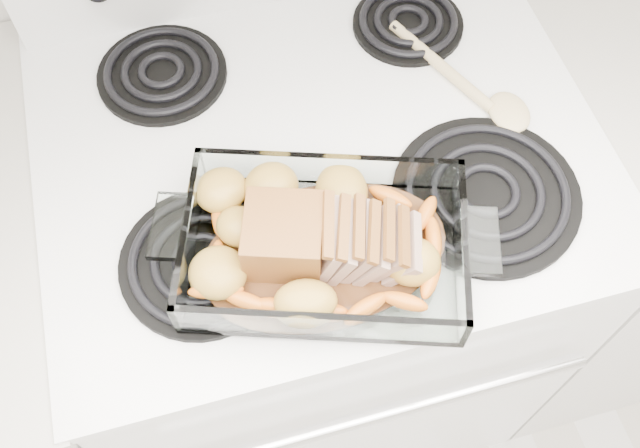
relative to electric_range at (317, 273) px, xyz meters
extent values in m
cube|color=white|center=(0.00, 0.00, -0.02)|extent=(0.76, 0.65, 0.92)
cube|color=black|center=(0.00, -0.32, -0.03)|extent=(0.65, 0.02, 0.55)
cylinder|color=silver|center=(0.00, -0.36, 0.26)|extent=(0.61, 0.02, 0.02)
cube|color=white|center=(0.00, 0.00, 0.44)|extent=(0.78, 0.67, 0.02)
cylinder|color=black|center=(-0.19, -0.16, 0.46)|extent=(0.21, 0.21, 0.01)
cylinder|color=black|center=(0.19, -0.16, 0.46)|extent=(0.25, 0.25, 0.01)
cylinder|color=black|center=(-0.19, 0.16, 0.46)|extent=(0.19, 0.19, 0.01)
cylinder|color=black|center=(0.19, 0.16, 0.46)|extent=(0.17, 0.17, 0.01)
cube|color=silver|center=(0.66, 0.00, -0.03)|extent=(0.55, 0.65, 0.90)
cube|color=white|center=(-0.04, -0.20, 0.47)|extent=(0.34, 0.22, 0.01)
cube|color=white|center=(-0.04, -0.30, 0.50)|extent=(0.34, 0.01, 0.06)
cube|color=white|center=(-0.04, -0.09, 0.50)|extent=(0.34, 0.01, 0.06)
cube|color=white|center=(-0.21, -0.20, 0.50)|extent=(0.01, 0.22, 0.06)
cube|color=white|center=(0.12, -0.20, 0.50)|extent=(0.01, 0.22, 0.06)
cylinder|color=#492A14|center=(-0.04, -0.20, 0.47)|extent=(0.20, 0.20, 0.00)
cube|color=brown|center=(-0.09, -0.20, 0.51)|extent=(0.09, 0.09, 0.08)
cube|color=tan|center=(-0.04, -0.20, 0.51)|extent=(0.03, 0.09, 0.07)
cube|color=tan|center=(-0.02, -0.20, 0.50)|extent=(0.04, 0.09, 0.07)
cube|color=tan|center=(0.00, -0.20, 0.50)|extent=(0.04, 0.08, 0.06)
cube|color=tan|center=(0.02, -0.20, 0.50)|extent=(0.04, 0.08, 0.06)
cube|color=tan|center=(0.03, -0.20, 0.50)|extent=(0.04, 0.08, 0.06)
cube|color=tan|center=(0.05, -0.20, 0.50)|extent=(0.05, 0.08, 0.05)
ellipsoid|color=orange|center=(-0.20, -0.28, 0.48)|extent=(0.06, 0.02, 0.02)
ellipsoid|color=orange|center=(0.08, -0.28, 0.48)|extent=(0.06, 0.02, 0.02)
ellipsoid|color=orange|center=(0.12, -0.17, 0.48)|extent=(0.06, 0.02, 0.02)
ellipsoid|color=orange|center=(-0.21, -0.15, 0.48)|extent=(0.06, 0.02, 0.02)
ellipsoid|color=olive|center=(-0.21, -0.11, 0.49)|extent=(0.07, 0.06, 0.05)
ellipsoid|color=olive|center=(-0.02, -0.10, 0.49)|extent=(0.07, 0.06, 0.05)
ellipsoid|color=olive|center=(0.09, -0.22, 0.49)|extent=(0.07, 0.06, 0.05)
cylinder|color=#D2B980|center=(0.21, 0.06, 0.46)|extent=(0.10, 0.20, 0.02)
ellipsoid|color=#D2B980|center=(0.27, -0.05, 0.46)|extent=(0.06, 0.07, 0.02)
camera|label=1|loc=(-0.15, -0.59, 1.26)|focal=40.00mm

